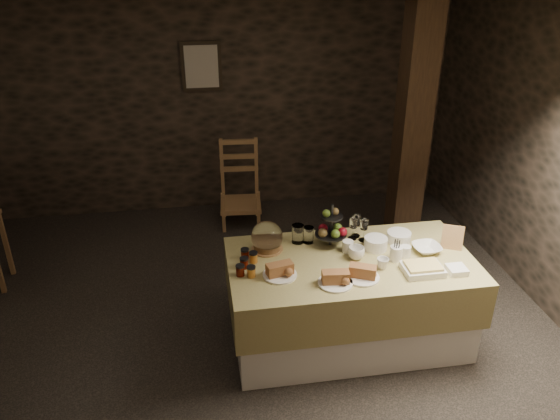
{
  "coord_description": "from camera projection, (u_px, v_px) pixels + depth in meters",
  "views": [
    {
      "loc": [
        -0.27,
        -3.77,
        3.07
      ],
      "look_at": [
        0.38,
        0.2,
        1.03
      ],
      "focal_mm": 35.0,
      "sensor_mm": 36.0,
      "label": 1
    }
  ],
  "objects": [
    {
      "name": "cake_dome",
      "position": [
        267.0,
        238.0,
        4.41
      ],
      "size": [
        0.26,
        0.26,
        0.26
      ],
      "color": "#9B6B43",
      "rests_on": "buffet_table"
    },
    {
      "name": "storage_jar_b",
      "position": [
        308.0,
        235.0,
        4.53
      ],
      "size": [
        0.09,
        0.09,
        0.14
      ],
      "primitive_type": "cylinder",
      "color": "white",
      "rests_on": "buffet_table"
    },
    {
      "name": "tart_dish",
      "position": [
        423.0,
        269.0,
        4.14
      ],
      "size": [
        0.3,
        0.22,
        0.07
      ],
      "color": "white",
      "rests_on": "buffet_table"
    },
    {
      "name": "jam_jars",
      "position": [
        247.0,
        264.0,
        4.19
      ],
      "size": [
        0.18,
        0.32,
        0.07
      ],
      "color": "#501005",
      "rests_on": "buffet_table"
    },
    {
      "name": "plate_stack_a",
      "position": [
        376.0,
        243.0,
        4.44
      ],
      "size": [
        0.19,
        0.19,
        0.1
      ],
      "primitive_type": "cylinder",
      "color": "white",
      "rests_on": "buffet_table"
    },
    {
      "name": "menu_frame",
      "position": [
        452.0,
        238.0,
        4.43
      ],
      "size": [
        0.18,
        0.14,
        0.22
      ],
      "primitive_type": "cube",
      "rotation": [
        -0.24,
        0.0,
        -0.45
      ],
      "color": "#9B6B43",
      "rests_on": "buffet_table"
    },
    {
      "name": "cup_a",
      "position": [
        356.0,
        253.0,
        4.31
      ],
      "size": [
        0.14,
        0.14,
        0.1
      ],
      "primitive_type": "imported",
      "rotation": [
        0.0,
        0.0,
        -0.11
      ],
      "color": "white",
      "rests_on": "buffet_table"
    },
    {
      "name": "bread_platter_center",
      "position": [
        335.0,
        279.0,
        4.0
      ],
      "size": [
        0.26,
        0.26,
        0.11
      ],
      "color": "white",
      "rests_on": "buffet_table"
    },
    {
      "name": "mug_c",
      "position": [
        348.0,
        246.0,
        4.4
      ],
      "size": [
        0.09,
        0.09,
        0.09
      ],
      "primitive_type": "cylinder",
      "color": "white",
      "rests_on": "buffet_table"
    },
    {
      "name": "mug_d",
      "position": [
        406.0,
        251.0,
        4.34
      ],
      "size": [
        0.08,
        0.08,
        0.09
      ],
      "primitive_type": "cylinder",
      "color": "white",
      "rests_on": "buffet_table"
    },
    {
      "name": "fruit_stand",
      "position": [
        332.0,
        230.0,
        4.46
      ],
      "size": [
        0.26,
        0.26,
        0.37
      ],
      "rotation": [
        0.0,
        0.0,
        0.12
      ],
      "color": "black",
      "rests_on": "buffet_table"
    },
    {
      "name": "cutlery_holder",
      "position": [
        396.0,
        253.0,
        4.28
      ],
      "size": [
        0.1,
        0.1,
        0.12
      ],
      "primitive_type": "cylinder",
      "color": "white",
      "rests_on": "buffet_table"
    },
    {
      "name": "storage_jar_a",
      "position": [
        298.0,
        234.0,
        4.52
      ],
      "size": [
        0.1,
        0.1,
        0.16
      ],
      "primitive_type": "cylinder",
      "color": "white",
      "rests_on": "buffet_table"
    },
    {
      "name": "room_shell",
      "position": [
        234.0,
        162.0,
        4.04
      ],
      "size": [
        5.52,
        5.02,
        2.6
      ],
      "color": "black",
      "rests_on": "ground"
    },
    {
      "name": "cup_b",
      "position": [
        383.0,
        263.0,
        4.18
      ],
      "size": [
        0.1,
        0.1,
        0.09
      ],
      "primitive_type": "imported",
      "rotation": [
        0.0,
        0.0,
        0.07
      ],
      "color": "white",
      "rests_on": "buffet_table"
    },
    {
      "name": "plate_stack_b",
      "position": [
        399.0,
        237.0,
        4.55
      ],
      "size": [
        0.2,
        0.2,
        0.08
      ],
      "primitive_type": "cylinder",
      "color": "white",
      "rests_on": "buffet_table"
    },
    {
      "name": "ground_plane",
      "position": [
        241.0,
        329.0,
        4.75
      ],
      "size": [
        5.5,
        5.0,
        0.01
      ],
      "primitive_type": "cube",
      "color": "black",
      "rests_on": "ground"
    },
    {
      "name": "bread_platter_right",
      "position": [
        362.0,
        273.0,
        4.07
      ],
      "size": [
        0.26,
        0.26,
        0.11
      ],
      "color": "white",
      "rests_on": "buffet_table"
    },
    {
      "name": "chair",
      "position": [
        240.0,
        187.0,
        6.35
      ],
      "size": [
        0.5,
        0.48,
        0.78
      ],
      "rotation": [
        0.0,
        0.0,
        -0.07
      ],
      "color": "#9B6B43",
      "rests_on": "ground_plane"
    },
    {
      "name": "timber_column",
      "position": [
        412.0,
        129.0,
        5.54
      ],
      "size": [
        0.3,
        0.3,
        2.6
      ],
      "primitive_type": "cube",
      "color": "black",
      "rests_on": "ground_plane"
    },
    {
      "name": "buffet_table",
      "position": [
        349.0,
        294.0,
        4.46
      ],
      "size": [
        1.95,
        1.04,
        0.77
      ],
      "color": "white",
      "rests_on": "ground_plane"
    },
    {
      "name": "framed_picture",
      "position": [
        201.0,
        66.0,
        6.11
      ],
      "size": [
        0.45,
        0.04,
        0.55
      ],
      "color": "black",
      "rests_on": "room_shell"
    },
    {
      "name": "bread_platter_left",
      "position": [
        280.0,
        271.0,
        4.09
      ],
      "size": [
        0.26,
        0.26,
        0.11
      ],
      "color": "white",
      "rests_on": "buffet_table"
    },
    {
      "name": "square_dish",
      "position": [
        457.0,
        270.0,
        4.14
      ],
      "size": [
        0.14,
        0.14,
        0.04
      ],
      "primitive_type": "cube",
      "color": "white",
      "rests_on": "buffet_table"
    },
    {
      "name": "bowl",
      "position": [
        427.0,
        248.0,
        4.42
      ],
      "size": [
        0.24,
        0.24,
        0.05
      ],
      "primitive_type": "imported",
      "rotation": [
        0.0,
        0.0,
        0.07
      ],
      "color": "white",
      "rests_on": "buffet_table"
    }
  ]
}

